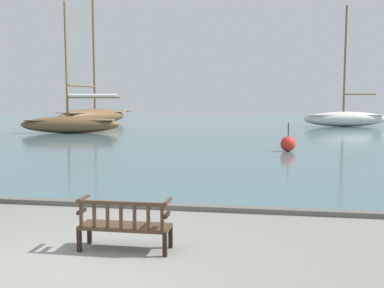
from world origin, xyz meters
TOP-DOWN VIEW (x-y plane):
  - ground_plane at (0.00, 0.00)m, footprint 160.00×160.00m
  - harbor_water at (0.00, 44.00)m, footprint 100.00×80.00m
  - quay_edge_kerb at (0.00, 3.85)m, footprint 40.00×0.30m
  - park_bench at (0.57, 0.85)m, footprint 1.60×0.52m
  - sailboat_outer_starboard at (-12.54, 26.85)m, footprint 8.24×3.37m
  - sailboat_nearest_starboard at (11.60, 40.52)m, footprint 9.03×3.85m
  - sailboat_far_starboard at (-15.83, 39.87)m, footprint 5.85×12.24m
  - channel_buoy at (4.29, 16.24)m, footprint 0.77×0.77m

SIDE VIEW (x-z plane):
  - ground_plane at x=0.00m, z-range 0.00..0.00m
  - harbor_water at x=0.00m, z-range 0.00..0.08m
  - quay_edge_kerb at x=0.00m, z-range 0.00..0.12m
  - park_bench at x=0.57m, z-range 0.01..0.93m
  - channel_buoy at x=4.29m, z-range -0.27..1.21m
  - sailboat_outer_starboard at x=-12.54m, z-range -4.38..6.19m
  - sailboat_nearest_starboard at x=11.60m, z-range -5.22..7.19m
  - sailboat_far_starboard at x=-15.83m, z-range -6.65..8.97m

